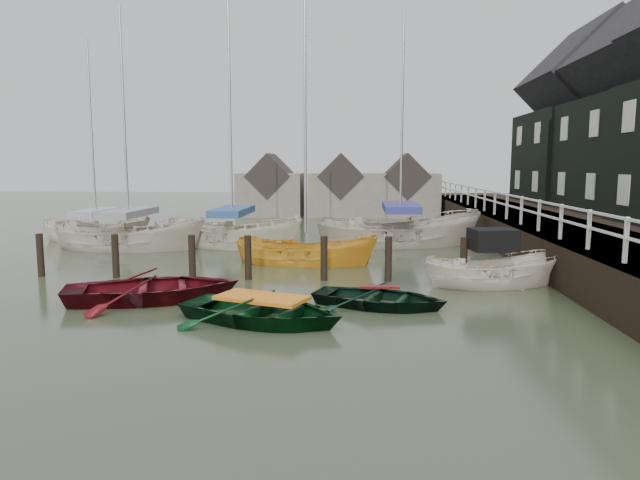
# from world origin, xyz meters

# --- Properties ---
(ground) EXTENTS (120.00, 120.00, 0.00)m
(ground) POSITION_xyz_m (0.00, 0.00, 0.00)
(ground) COLOR #303A25
(ground) RESTS_ON ground
(pier) EXTENTS (3.04, 32.00, 2.70)m
(pier) POSITION_xyz_m (9.48, 10.00, 0.71)
(pier) COLOR black
(pier) RESTS_ON ground
(mooring_pilings) EXTENTS (13.72, 0.22, 1.80)m
(mooring_pilings) POSITION_xyz_m (-1.11, 3.00, 0.50)
(mooring_pilings) COLOR black
(mooring_pilings) RESTS_ON ground
(far_sheds) EXTENTS (14.00, 4.08, 4.39)m
(far_sheds) POSITION_xyz_m (0.83, 26.00, 1.86)
(far_sheds) COLOR #665B51
(far_sheds) RESTS_ON ground
(rowboat_red) EXTENTS (5.36, 4.55, 0.94)m
(rowboat_red) POSITION_xyz_m (-3.17, 0.06, 0.00)
(rowboat_red) COLOR #4F0B12
(rowboat_red) RESTS_ON ground
(rowboat_green) EXTENTS (4.74, 4.07, 0.83)m
(rowboat_green) POSITION_xyz_m (0.07, -1.88, 0.00)
(rowboat_green) COLOR black
(rowboat_green) RESTS_ON ground
(rowboat_dkgreen) EXTENTS (4.04, 3.42, 0.71)m
(rowboat_dkgreen) POSITION_xyz_m (2.83, -0.21, 0.00)
(rowboat_dkgreen) COLOR black
(rowboat_dkgreen) RESTS_ON ground
(motorboat) EXTENTS (4.42, 2.25, 2.52)m
(motorboat) POSITION_xyz_m (6.29, 2.51, 0.10)
(motorboat) COLOR beige
(motorboat) RESTS_ON ground
(sailboat_a) EXTENTS (6.89, 2.87, 11.42)m
(sailboat_a) POSITION_xyz_m (-7.60, 9.22, 0.06)
(sailboat_a) COLOR beige
(sailboat_a) RESTS_ON ground
(sailboat_b) EXTENTS (7.27, 4.70, 12.01)m
(sailboat_b) POSITION_xyz_m (-3.31, 10.21, 0.06)
(sailboat_b) COLOR beige
(sailboat_b) RESTS_ON ground
(sailboat_c) EXTENTS (5.56, 2.74, 10.66)m
(sailboat_c) POSITION_xyz_m (0.33, 6.07, 0.02)
(sailboat_c) COLOR gold
(sailboat_c) RESTS_ON ground
(sailboat_d) EXTENTS (7.94, 4.28, 11.61)m
(sailboat_d) POSITION_xyz_m (4.12, 11.09, 0.06)
(sailboat_d) COLOR beige
(sailboat_d) RESTS_ON ground
(sailboat_e) EXTENTS (6.10, 3.30, 10.42)m
(sailboat_e) POSITION_xyz_m (-10.17, 11.58, 0.07)
(sailboat_e) COLOR silver
(sailboat_e) RESTS_ON ground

